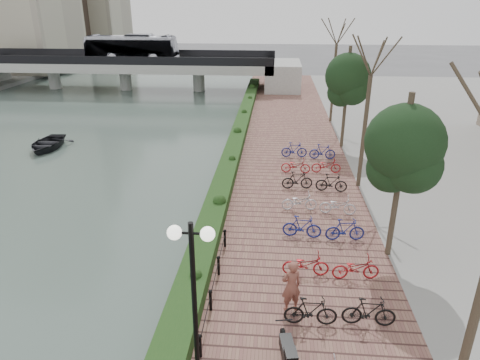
# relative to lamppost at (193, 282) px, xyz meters

# --- Properties ---
(river_water) EXTENTS (30.00, 130.00, 0.02)m
(river_water) POSITION_rel_lamppost_xyz_m (-16.64, 23.57, -4.19)
(river_water) COLOR #46584D
(river_water) RESTS_ON ground
(promenade) EXTENTS (8.00, 75.00, 0.50)m
(promenade) POSITION_rel_lamppost_xyz_m (2.36, 16.07, -3.95)
(promenade) COLOR brown
(promenade) RESTS_ON ground
(hedge) EXTENTS (1.10, 56.00, 0.60)m
(hedge) POSITION_rel_lamppost_xyz_m (-1.04, 18.57, -3.40)
(hedge) COLOR #193C15
(hedge) RESTS_ON promenade
(lamppost) EXTENTS (1.02, 0.32, 5.17)m
(lamppost) POSITION_rel_lamppost_xyz_m (0.00, 0.00, 0.00)
(lamppost) COLOR black
(lamppost) RESTS_ON promenade
(motorcycle) EXTENTS (0.75, 1.64, 0.99)m
(motorcycle) POSITION_rel_lamppost_xyz_m (2.21, 1.50, -3.21)
(motorcycle) COLOR black
(motorcycle) RESTS_ON promenade
(pedestrian) EXTENTS (0.79, 0.66, 1.84)m
(pedestrian) POSITION_rel_lamppost_xyz_m (2.36, 3.83, -2.78)
(pedestrian) COLOR brown
(pedestrian) RESTS_ON promenade
(bicycle_parking) EXTENTS (2.40, 19.89, 1.00)m
(bicycle_parking) POSITION_rel_lamppost_xyz_m (3.86, 9.69, -3.23)
(bicycle_parking) COLOR silver
(bicycle_parking) RESTS_ON promenade
(street_trees) EXTENTS (3.20, 37.12, 6.80)m
(street_trees) POSITION_rel_lamppost_xyz_m (6.36, 11.25, -0.52)
(street_trees) COLOR #332A1E
(street_trees) RESTS_ON promenade
(bridge) EXTENTS (36.00, 10.77, 6.50)m
(bridge) POSITION_rel_lamppost_xyz_m (-16.41, 43.57, -0.83)
(bridge) COLOR #9D9C98
(bridge) RESTS_ON ground
(boat) EXTENTS (3.10, 4.19, 0.84)m
(boat) POSITION_rel_lamppost_xyz_m (-14.79, 20.64, -3.76)
(boat) COLOR black
(boat) RESTS_ON river_water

